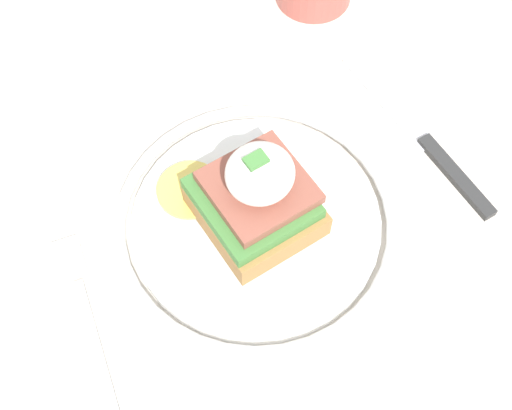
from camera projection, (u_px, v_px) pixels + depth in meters
dining_table at (241, 312)px, 0.65m from camera, size 1.06×0.90×0.72m
plate at (256, 221)px, 0.58m from camera, size 0.23×0.23×0.02m
sandwich at (255, 196)px, 0.54m from camera, size 0.10×0.12×0.09m
fork at (84, 312)px, 0.54m from camera, size 0.05×0.15×0.00m
knife at (428, 144)px, 0.62m from camera, size 0.02×0.20×0.01m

